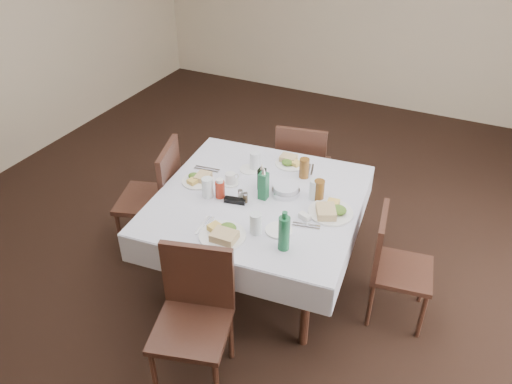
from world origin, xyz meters
TOP-DOWN VIEW (x-y plane):
  - ground_plane at (0.00, 0.00)m, footprint 7.00×7.00m
  - room_shell at (0.00, 0.00)m, footprint 6.04×7.04m
  - dining_table at (0.13, -0.19)m, footprint 1.56×1.56m
  - chair_north at (0.11, 0.75)m, footprint 0.50×0.50m
  - chair_south at (0.15, -1.12)m, footprint 0.54×0.54m
  - chair_east at (1.12, -0.13)m, footprint 0.46×0.46m
  - chair_west at (-0.75, -0.21)m, footprint 0.57×0.57m
  - meal_north at (0.16, 0.33)m, footprint 0.24×0.24m
  - meal_south at (0.12, -0.70)m, footprint 0.31×0.31m
  - meal_east at (0.66, -0.16)m, footprint 0.31×0.31m
  - meal_west at (-0.36, -0.20)m, footprint 0.24×0.24m
  - side_plate_a at (-0.09, 0.11)m, footprint 0.15×0.15m
  - side_plate_b at (0.42, -0.49)m, footprint 0.18×0.18m
  - water_n at (-0.06, 0.14)m, footprint 0.08×0.08m
  - water_s at (0.29, -0.56)m, footprint 0.08×0.08m
  - water_e at (0.50, -0.03)m, footprint 0.08×0.08m
  - water_w at (-0.20, -0.34)m, footprint 0.08×0.08m
  - iced_tea_a at (0.33, 0.20)m, footprint 0.08×0.08m
  - iced_tea_b at (0.53, -0.03)m, footprint 0.07×0.07m
  - bread_basket at (0.29, -0.07)m, footprint 0.20×0.20m
  - oil_cruet_dark at (0.11, -0.08)m, footprint 0.05×0.05m
  - oil_cruet_green at (0.17, -0.19)m, footprint 0.06×0.06m
  - ketchup_bottle at (-0.11, -0.31)m, footprint 0.07×0.07m
  - salt_shaker at (0.04, -0.28)m, footprint 0.04×0.04m
  - pepper_shaker at (0.08, -0.29)m, footprint 0.03×0.03m
  - coffee_mug at (-0.13, -0.12)m, footprint 0.12×0.12m
  - sunglasses at (0.01, -0.32)m, footprint 0.16×0.08m
  - green_bottle at (0.51, -0.63)m, footprint 0.07×0.07m
  - sugar_caddy at (0.53, -0.29)m, footprint 0.09×0.07m
  - cutlery_n at (0.34, 0.32)m, footprint 0.08×0.17m
  - cutlery_s at (-0.04, -0.65)m, footprint 0.07×0.21m
  - cutlery_e at (0.56, -0.36)m, footprint 0.19×0.08m
  - cutlery_w at (-0.39, -0.03)m, footprint 0.21×0.08m

SIDE VIEW (x-z plane):
  - ground_plane at x=0.00m, z-range 0.00..0.00m
  - chair_east at x=1.12m, z-range 0.06..0.91m
  - chair_north at x=0.11m, z-range 0.07..0.98m
  - chair_south at x=0.15m, z-range 0.07..1.00m
  - chair_west at x=-0.75m, z-range 0.07..1.04m
  - dining_table at x=0.13m, z-range 0.31..1.07m
  - cutlery_n at x=0.34m, z-range 0.76..0.77m
  - cutlery_e at x=0.56m, z-range 0.76..0.77m
  - cutlery_s at x=-0.04m, z-range 0.76..0.77m
  - cutlery_w at x=-0.39m, z-range 0.76..0.77m
  - side_plate_a at x=-0.09m, z-range 0.76..0.77m
  - side_plate_b at x=0.42m, z-range 0.76..0.78m
  - sunglasses at x=0.01m, z-range 0.76..0.79m
  - meal_north at x=0.16m, z-range 0.76..0.81m
  - meal_west at x=-0.36m, z-range 0.76..0.81m
  - sugar_caddy at x=0.53m, z-range 0.76..0.80m
  - meal_south at x=0.12m, z-range 0.75..0.82m
  - meal_east at x=0.66m, z-range 0.75..0.82m
  - bread_basket at x=0.29m, z-range 0.76..0.83m
  - pepper_shaker at x=0.08m, z-range 0.76..0.84m
  - coffee_mug at x=-0.13m, z-range 0.76..0.85m
  - salt_shaker at x=0.04m, z-range 0.76..0.84m
  - ketchup_bottle at x=-0.11m, z-range 0.76..0.91m
  - water_s at x=0.29m, z-range 0.76..0.91m
  - water_n at x=-0.06m, z-range 0.76..0.91m
  - water_w at x=-0.20m, z-range 0.76..0.91m
  - water_e at x=0.50m, z-range 0.76..0.91m
  - iced_tea_b at x=0.53m, z-range 0.76..0.92m
  - iced_tea_a at x=0.33m, z-range 0.76..0.92m
  - oil_cruet_dark at x=0.11m, z-range 0.75..0.96m
  - oil_cruet_green at x=0.17m, z-range 0.74..1.00m
  - green_bottle at x=0.51m, z-range 0.75..1.02m
  - room_shell at x=0.00m, z-range 0.31..3.11m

